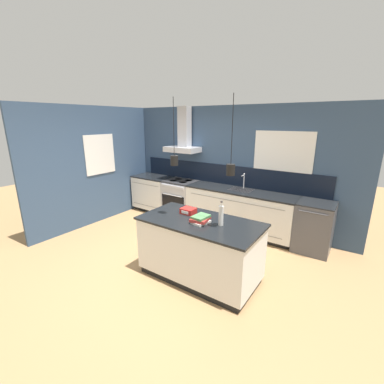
% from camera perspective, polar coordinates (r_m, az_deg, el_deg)
% --- Properties ---
extents(ground_plane, '(16.00, 16.00, 0.00)m').
position_cam_1_polar(ground_plane, '(4.62, -5.32, -14.21)').
color(ground_plane, '#A87F51').
rests_on(ground_plane, ground).
extents(wall_back, '(5.60, 2.31, 2.60)m').
position_cam_1_polar(wall_back, '(5.78, 6.64, 6.22)').
color(wall_back, '#354C6B').
rests_on(wall_back, ground_plane).
extents(wall_left, '(0.08, 3.80, 2.60)m').
position_cam_1_polar(wall_left, '(6.35, -18.72, 5.88)').
color(wall_left, '#354C6B').
rests_on(wall_left, ground_plane).
extents(counter_run_left, '(1.03, 0.64, 0.91)m').
position_cam_1_polar(counter_run_left, '(6.76, -8.43, -0.23)').
color(counter_run_left, black).
rests_on(counter_run_left, ground_plane).
extents(counter_run_sink, '(2.31, 0.64, 1.23)m').
position_cam_1_polar(counter_run_sink, '(5.49, 10.37, -4.11)').
color(counter_run_sink, black).
rests_on(counter_run_sink, ground_plane).
extents(oven_range, '(0.74, 0.66, 0.91)m').
position_cam_1_polar(oven_range, '(6.21, -2.51, -1.55)').
color(oven_range, '#B5B5BA').
rests_on(oven_range, ground_plane).
extents(dishwasher, '(0.61, 0.65, 0.91)m').
position_cam_1_polar(dishwasher, '(5.12, 25.44, -6.98)').
color(dishwasher, '#4C4C51').
rests_on(dishwasher, ground_plane).
extents(kitchen_island, '(1.77, 0.90, 0.91)m').
position_cam_1_polar(kitchen_island, '(3.89, 1.73, -12.52)').
color(kitchen_island, black).
rests_on(kitchen_island, ground_plane).
extents(bottle_on_island, '(0.07, 0.07, 0.34)m').
position_cam_1_polar(bottle_on_island, '(3.51, 6.47, -5.13)').
color(bottle_on_island, silver).
rests_on(bottle_on_island, kitchen_island).
extents(book_stack, '(0.26, 0.30, 0.10)m').
position_cam_1_polar(book_stack, '(3.61, 1.92, -6.04)').
color(book_stack, silver).
rests_on(book_stack, kitchen_island).
extents(red_supply_box, '(0.21, 0.18, 0.08)m').
position_cam_1_polar(red_supply_box, '(3.96, -0.83, -4.18)').
color(red_supply_box, red).
rests_on(red_supply_box, kitchen_island).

